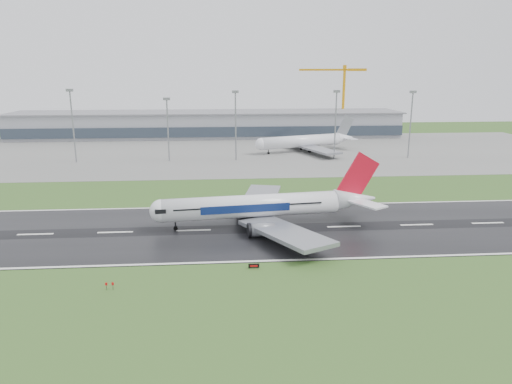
{
  "coord_description": "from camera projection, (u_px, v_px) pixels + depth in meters",
  "views": [
    {
      "loc": [
        7.4,
        -117.22,
        40.2
      ],
      "look_at": [
        17.33,
        12.0,
        7.0
      ],
      "focal_mm": 33.03,
      "sensor_mm": 36.0,
      "label": 1
    }
  ],
  "objects": [
    {
      "name": "tower_crane",
      "position": [
        343.0,
        99.0,
        317.06
      ],
      "size": [
        43.13,
        17.72,
        44.42
      ],
      "primitive_type": null,
      "rotation": [
        0.0,
        0.0,
        -0.35
      ],
      "color": "orange",
      "rests_on": "ground"
    },
    {
      "name": "floodmast_2",
      "position": [
        168.0,
        131.0,
        214.59
      ],
      "size": [
        0.64,
        0.64,
        27.77
      ],
      "primitive_type": "cylinder",
      "color": "gray",
      "rests_on": "ground"
    },
    {
      "name": "runway_sign",
      "position": [
        254.0,
        266.0,
        98.98
      ],
      "size": [
        2.29,
        0.85,
        1.04
      ],
      "primitive_type": null,
      "rotation": [
        0.0,
        0.0,
        0.26
      ],
      "color": "black",
      "rests_on": "ground"
    },
    {
      "name": "runway",
      "position": [
        193.0,
        230.0,
        122.64
      ],
      "size": [
        400.0,
        45.0,
        0.1
      ],
      "primitive_type": "cube",
      "color": "black",
      "rests_on": "ground"
    },
    {
      "name": "parked_airliner",
      "position": [
        305.0,
        135.0,
        242.15
      ],
      "size": [
        73.67,
        71.25,
        17.16
      ],
      "primitive_type": null,
      "rotation": [
        0.0,
        0.0,
        0.35
      ],
      "color": "white",
      "rests_on": "apron"
    },
    {
      "name": "ground",
      "position": [
        193.0,
        231.0,
        122.65
      ],
      "size": [
        520.0,
        520.0,
        0.0
      ],
      "primitive_type": "plane",
      "color": "#2D501D",
      "rests_on": "ground"
    },
    {
      "name": "apron",
      "position": [
        206.0,
        152.0,
        243.38
      ],
      "size": [
        400.0,
        130.0,
        0.08
      ],
      "primitive_type": "cube",
      "color": "slate",
      "rests_on": "ground"
    },
    {
      "name": "floodmast_1",
      "position": [
        73.0,
        128.0,
        210.98
      ],
      "size": [
        0.64,
        0.64,
        31.71
      ],
      "primitive_type": "cylinder",
      "color": "gray",
      "rests_on": "ground"
    },
    {
      "name": "floodmast_4",
      "position": [
        335.0,
        126.0,
        219.96
      ],
      "size": [
        0.64,
        0.64,
        30.85
      ],
      "primitive_type": "cylinder",
      "color": "gray",
      "rests_on": "ground"
    },
    {
      "name": "terminal",
      "position": [
        208.0,
        125.0,
        299.48
      ],
      "size": [
        240.0,
        36.0,
        15.0
      ],
      "primitive_type": "cube",
      "color": "gray",
      "rests_on": "ground"
    },
    {
      "name": "floodmast_3",
      "position": [
        236.0,
        127.0,
        216.51
      ],
      "size": [
        0.64,
        0.64,
        30.8
      ],
      "primitive_type": "cylinder",
      "color": "gray",
      "rests_on": "ground"
    },
    {
      "name": "floodmast_5",
      "position": [
        410.0,
        126.0,
        222.69
      ],
      "size": [
        0.64,
        0.64,
        30.49
      ],
      "primitive_type": "cylinder",
      "color": "gray",
      "rests_on": "ground"
    },
    {
      "name": "main_airliner",
      "position": [
        267.0,
        192.0,
        125.11
      ],
      "size": [
        68.15,
        65.58,
        18.21
      ],
      "primitive_type": null,
      "rotation": [
        0.0,
        0.0,
        0.12
      ],
      "color": "white",
      "rests_on": "runway"
    }
  ]
}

